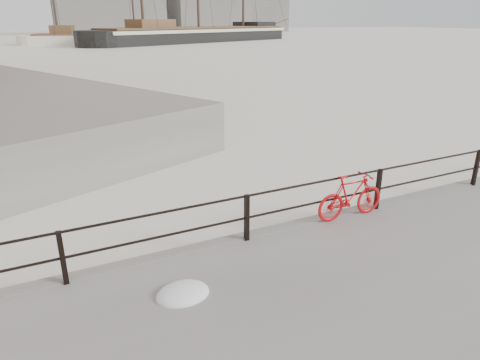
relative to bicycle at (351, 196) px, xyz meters
name	(u,v)px	position (x,y,z in m)	size (l,w,h in m)	color
ground	(370,219)	(0.90, 0.25, -0.88)	(400.00, 400.00, 0.00)	white
guardrail	(378,189)	(0.90, 0.10, -0.03)	(28.00, 0.10, 1.00)	black
bicycle	(351,196)	(0.00, 0.00, 0.00)	(1.74, 0.26, 1.05)	#BB0C0E
barque_black	(199,42)	(28.50, 82.55, -0.88)	(61.89, 20.25, 34.89)	black
schooner_mid	(98,44)	(7.58, 81.97, -0.88)	(30.98, 13.10, 22.09)	silver
industrial_west	(108,4)	(20.90, 140.25, 8.12)	(32.00, 18.00, 18.00)	gray
industrial_east	(256,12)	(78.90, 150.25, 6.12)	(20.00, 16.00, 14.00)	gray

